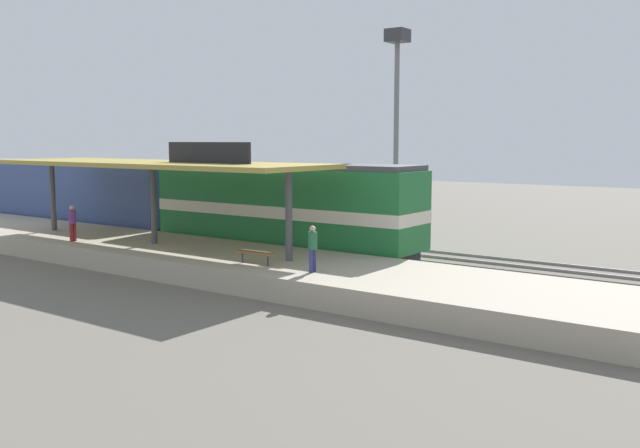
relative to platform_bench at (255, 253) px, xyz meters
The scene contains 11 objects.
ground_plane 11.00m from the platform_bench, 42.89° to the left, with size 120.00×120.00×0.00m, color #666056.
track_near 9.64m from the platform_bench, 51.08° to the left, with size 3.20×110.00×0.16m.
track_far 13.01m from the platform_bench, 35.03° to the left, with size 3.20×110.00×0.16m.
platform 7.61m from the platform_bench, 79.33° to the left, with size 6.00×44.00×0.90m, color #A89E89.
station_canopy 8.12m from the platform_bench, 79.20° to the left, with size 5.20×18.00×4.70m.
platform_bench is the anchor object (origin of this frame).
locomotive 6.99m from the platform_bench, 29.73° to the left, with size 2.93×14.43×4.44m.
passenger_carriage_front 22.27m from the platform_bench, 74.36° to the left, with size 2.90×20.00×4.24m.
light_mast 15.58m from the platform_bench, ahead, with size 1.10×1.10×11.70m.
person_waiting 2.79m from the platform_bench, 89.27° to the right, with size 0.34×0.34×1.71m.
person_walking 11.08m from the platform_bench, 92.35° to the left, with size 0.34×0.34×1.71m.
Camera 1 is at (-25.68, -24.71, 5.67)m, focal length 38.38 mm.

